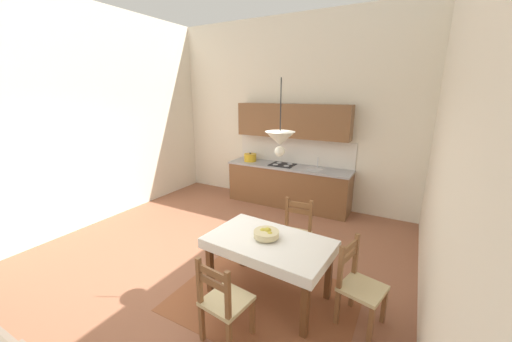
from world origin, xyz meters
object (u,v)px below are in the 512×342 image
object	(u,v)px
dining_table	(269,249)
dining_chair_window_side	(359,286)
dining_chair_camera_side	(224,302)
pendant_lamp	(280,139)
dining_chair_kitchen_side	(295,234)
kitchen_cabinetry	(289,167)
fruit_bowl	(266,234)

from	to	relation	value
dining_table	dining_chair_window_side	distance (m)	1.05
dining_chair_camera_side	pendant_lamp	size ratio (longest dim) A/B	1.16
dining_chair_kitchen_side	pendant_lamp	distance (m)	1.73
dining_chair_camera_side	dining_table	bearing A→B (deg)	84.19
kitchen_cabinetry	pendant_lamp	bearing A→B (deg)	-69.58
dining_table	dining_chair_kitchen_side	size ratio (longest dim) A/B	1.62
pendant_lamp	dining_chair_camera_side	bearing A→B (deg)	-102.97
dining_table	kitchen_cabinetry	bearing A→B (deg)	108.43
kitchen_cabinetry	dining_chair_window_side	xyz separation A→B (m)	(2.00, -2.82, -0.41)
dining_chair_kitchen_side	kitchen_cabinetry	bearing A→B (deg)	115.35
dining_chair_window_side	kitchen_cabinetry	bearing A→B (deg)	125.26
dining_chair_camera_side	dining_chair_kitchen_side	bearing A→B (deg)	87.15
dining_chair_camera_side	fruit_bowl	distance (m)	0.91
dining_chair_kitchen_side	fruit_bowl	distance (m)	0.92
dining_chair_window_side	dining_chair_camera_side	world-z (taller)	same
dining_chair_kitchen_side	dining_chair_window_side	size ratio (longest dim) A/B	1.00
kitchen_cabinetry	dining_chair_kitchen_side	size ratio (longest dim) A/B	2.91
dining_chair_kitchen_side	dining_chair_window_side	distance (m)	1.29
fruit_bowl	pendant_lamp	size ratio (longest dim) A/B	0.37
dining_chair_camera_side	pendant_lamp	bearing A→B (deg)	77.03
dining_chair_window_side	fruit_bowl	distance (m)	1.13
dining_chair_camera_side	kitchen_cabinetry	bearing A→B (deg)	103.41
kitchen_cabinetry	pendant_lamp	size ratio (longest dim) A/B	3.36
kitchen_cabinetry	dining_chair_camera_side	world-z (taller)	kitchen_cabinetry
dining_table	dining_chair_camera_side	bearing A→B (deg)	-95.81
dining_chair_camera_side	pendant_lamp	xyz separation A→B (m)	(0.19, 0.83, 1.50)
dining_table	pendant_lamp	distance (m)	1.33
dining_chair_kitchen_side	dining_chair_camera_side	distance (m)	1.67
fruit_bowl	dining_table	bearing A→B (deg)	-19.89
kitchen_cabinetry	dining_table	size ratio (longest dim) A/B	1.79
dining_chair_kitchen_side	pendant_lamp	world-z (taller)	pendant_lamp
dining_chair_window_side	dining_chair_camera_side	xyz separation A→B (m)	(-1.11, -0.90, 0.00)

